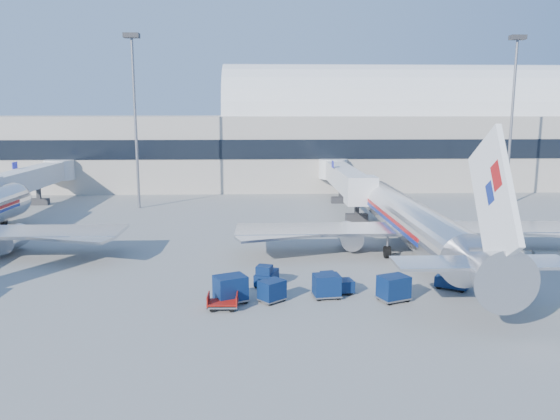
{
  "coord_description": "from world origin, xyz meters",
  "views": [
    {
      "loc": [
        -3.82,
        -42.78,
        12.75
      ],
      "look_at": [
        -1.98,
        6.0,
        3.94
      ],
      "focal_mm": 35.0,
      "sensor_mm": 36.0,
      "label": 1
    }
  ],
  "objects_px": {
    "cart_train_a": "(327,286)",
    "cart_train_c": "(231,289)",
    "barrier_near": "(513,256)",
    "cart_open_red": "(223,304)",
    "jetbridge_mid": "(31,179)",
    "airliner_main": "(414,223)",
    "barrier_mid": "(550,256)",
    "cart_train_b": "(272,290)",
    "cart_solo_far": "(509,285)",
    "mast_west": "(134,96)",
    "tug_lead": "(334,284)",
    "mast_east": "(513,96)",
    "jetbridge_near": "(343,177)",
    "tug_right": "(451,280)",
    "tug_left": "(266,275)",
    "cart_solo_near": "(394,288)"
  },
  "relations": [
    {
      "from": "mast_west",
      "to": "cart_solo_far",
      "type": "xyz_separation_m",
      "value": [
        33.61,
        -36.79,
        -14.01
      ]
    },
    {
      "from": "cart_solo_near",
      "to": "cart_open_red",
      "type": "xyz_separation_m",
      "value": [
        -11.53,
        -1.2,
        -0.57
      ]
    },
    {
      "from": "airliner_main",
      "to": "jetbridge_near",
      "type": "distance_m",
      "value": 26.43
    },
    {
      "from": "mast_west",
      "to": "cart_train_a",
      "type": "xyz_separation_m",
      "value": [
        20.77,
        -36.7,
        -13.91
      ]
    },
    {
      "from": "tug_lead",
      "to": "barrier_near",
      "type": "bearing_deg",
      "value": 14.64
    },
    {
      "from": "tug_left",
      "to": "cart_train_a",
      "type": "height_order",
      "value": "cart_train_a"
    },
    {
      "from": "barrier_mid",
      "to": "cart_train_a",
      "type": "distance_m",
      "value": 22.3
    },
    {
      "from": "tug_right",
      "to": "cart_solo_far",
      "type": "height_order",
      "value": "tug_right"
    },
    {
      "from": "cart_train_b",
      "to": "cart_solo_far",
      "type": "xyz_separation_m",
      "value": [
        16.64,
        0.55,
        -0.02
      ]
    },
    {
      "from": "tug_lead",
      "to": "airliner_main",
      "type": "bearing_deg",
      "value": 39.63
    },
    {
      "from": "jetbridge_near",
      "to": "cart_open_red",
      "type": "xyz_separation_m",
      "value": [
        -13.87,
        -39.52,
        -3.55
      ]
    },
    {
      "from": "jetbridge_mid",
      "to": "cart_open_red",
      "type": "relative_size",
      "value": 13.76
    },
    {
      "from": "mast_west",
      "to": "cart_train_b",
      "type": "xyz_separation_m",
      "value": [
        16.97,
        -37.34,
        -13.99
      ]
    },
    {
      "from": "tug_right",
      "to": "cart_solo_far",
      "type": "relative_size",
      "value": 1.32
    },
    {
      "from": "jetbridge_mid",
      "to": "barrier_mid",
      "type": "distance_m",
      "value": 62.81
    },
    {
      "from": "cart_train_a",
      "to": "barrier_near",
      "type": "bearing_deg",
      "value": 19.6
    },
    {
      "from": "barrier_mid",
      "to": "cart_open_red",
      "type": "bearing_deg",
      "value": -158.77
    },
    {
      "from": "mast_west",
      "to": "cart_solo_far",
      "type": "distance_m",
      "value": 51.76
    },
    {
      "from": "mast_east",
      "to": "barrier_near",
      "type": "distance_m",
      "value": 33.67
    },
    {
      "from": "jetbridge_mid",
      "to": "cart_open_red",
      "type": "xyz_separation_m",
      "value": [
        28.13,
        -39.52,
        -3.55
      ]
    },
    {
      "from": "tug_left",
      "to": "cart_train_b",
      "type": "xyz_separation_m",
      "value": [
        0.36,
        -3.62,
        0.06
      ]
    },
    {
      "from": "cart_train_a",
      "to": "cart_open_red",
      "type": "bearing_deg",
      "value": -171.29
    },
    {
      "from": "cart_train_a",
      "to": "cart_train_c",
      "type": "xyz_separation_m",
      "value": [
        -6.61,
        -0.77,
        0.12
      ]
    },
    {
      "from": "barrier_mid",
      "to": "cart_solo_far",
      "type": "bearing_deg",
      "value": -131.2
    },
    {
      "from": "mast_west",
      "to": "tug_right",
      "type": "relative_size",
      "value": 8.91
    },
    {
      "from": "barrier_near",
      "to": "cart_open_red",
      "type": "relative_size",
      "value": 1.5
    },
    {
      "from": "airliner_main",
      "to": "cart_train_c",
      "type": "distance_m",
      "value": 19.94
    },
    {
      "from": "tug_lead",
      "to": "mast_west",
      "type": "bearing_deg",
      "value": 109.88
    },
    {
      "from": "mast_east",
      "to": "cart_train_a",
      "type": "relative_size",
      "value": 11.03
    },
    {
      "from": "jetbridge_near",
      "to": "barrier_near",
      "type": "xyz_separation_m",
      "value": [
        10.4,
        -28.81,
        -3.48
      ]
    },
    {
      "from": "mast_east",
      "to": "tug_lead",
      "type": "relative_size",
      "value": 8.49
    },
    {
      "from": "barrier_mid",
      "to": "mast_west",
      "type": "bearing_deg",
      "value": 145.86
    },
    {
      "from": "tug_right",
      "to": "tug_left",
      "type": "relative_size",
      "value": 0.92
    },
    {
      "from": "jetbridge_near",
      "to": "cart_open_red",
      "type": "bearing_deg",
      "value": -109.33
    },
    {
      "from": "mast_east",
      "to": "tug_lead",
      "type": "xyz_separation_m",
      "value": [
        -28.59,
        -35.93,
        -14.06
      ]
    },
    {
      "from": "cart_solo_near",
      "to": "cart_solo_far",
      "type": "bearing_deg",
      "value": -17.34
    },
    {
      "from": "tug_lead",
      "to": "cart_solo_far",
      "type": "xyz_separation_m",
      "value": [
        12.2,
        -0.86,
        0.05
      ]
    },
    {
      "from": "mast_west",
      "to": "tug_left",
      "type": "distance_m",
      "value": 40.13
    },
    {
      "from": "jetbridge_near",
      "to": "tug_right",
      "type": "height_order",
      "value": "jetbridge_near"
    },
    {
      "from": "jetbridge_near",
      "to": "mast_east",
      "type": "relative_size",
      "value": 1.22
    },
    {
      "from": "barrier_mid",
      "to": "airliner_main",
      "type": "bearing_deg",
      "value": 167.5
    },
    {
      "from": "airliner_main",
      "to": "tug_left",
      "type": "bearing_deg",
      "value": -148.46
    },
    {
      "from": "jetbridge_mid",
      "to": "barrier_near",
      "type": "relative_size",
      "value": 9.17
    },
    {
      "from": "barrier_near",
      "to": "cart_train_a",
      "type": "xyz_separation_m",
      "value": [
        -17.23,
        -8.7,
        0.44
      ]
    },
    {
      "from": "airliner_main",
      "to": "barrier_mid",
      "type": "bearing_deg",
      "value": -12.5
    },
    {
      "from": "barrier_near",
      "to": "tug_right",
      "type": "relative_size",
      "value": 1.18
    },
    {
      "from": "mast_east",
      "to": "tug_left",
      "type": "xyz_separation_m",
      "value": [
        -33.39,
        -33.72,
        -14.05
      ]
    },
    {
      "from": "jetbridge_mid",
      "to": "barrier_near",
      "type": "distance_m",
      "value": 59.9
    },
    {
      "from": "jetbridge_near",
      "to": "cart_open_red",
      "type": "height_order",
      "value": "jetbridge_near"
    },
    {
      "from": "mast_east",
      "to": "cart_train_b",
      "type": "xyz_separation_m",
      "value": [
        -33.03,
        -37.34,
        -13.99
      ]
    }
  ]
}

